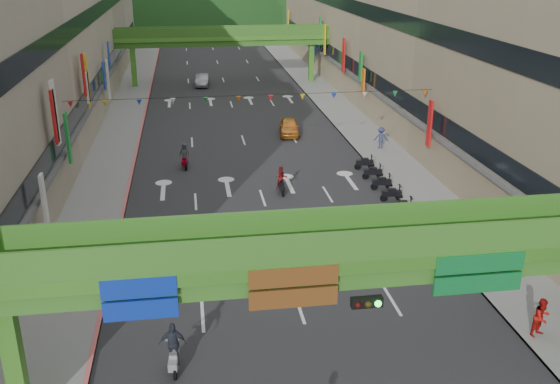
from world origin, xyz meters
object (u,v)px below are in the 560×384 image
object	(u,v)px
pedestrian_red	(541,320)
overpass_near	(361,275)
car_yellow	(289,127)
scooter_rider_mid	(282,180)
car_silver	(202,80)

from	to	relation	value
pedestrian_red	overpass_near	bearing A→B (deg)	174.95
overpass_near	car_yellow	bearing A→B (deg)	84.63
overpass_near	scooter_rider_mid	bearing A→B (deg)	88.75
overpass_near	car_silver	bearing A→B (deg)	93.58
overpass_near	car_yellow	xyz separation A→B (m)	(3.36, 35.81, -4.48)
overpass_near	car_yellow	size ratio (longest dim) A/B	6.56
car_yellow	overpass_near	bearing A→B (deg)	-88.26
overpass_near	pedestrian_red	distance (m)	10.21
car_yellow	pedestrian_red	size ratio (longest dim) A/B	2.42
overpass_near	scooter_rider_mid	size ratio (longest dim) A/B	14.24
scooter_rider_mid	pedestrian_red	xyz separation A→B (m)	(8.40, -18.63, -0.13)
scooter_rider_mid	pedestrian_red	size ratio (longest dim) A/B	1.12
scooter_rider_mid	pedestrian_red	distance (m)	20.44
pedestrian_red	scooter_rider_mid	bearing A→B (deg)	92.77
overpass_near	pedestrian_red	world-z (taller)	overpass_near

